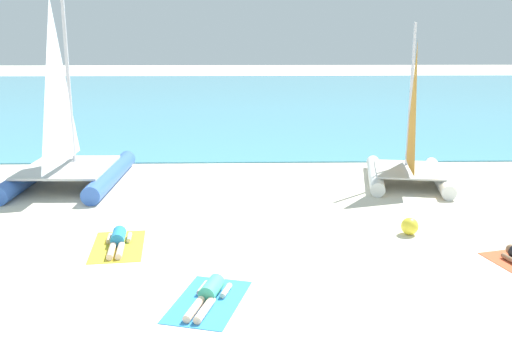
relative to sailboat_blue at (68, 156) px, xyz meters
The scene contains 9 objects.
ground_plane 6.04m from the sailboat_blue, 18.72° to the left, with size 120.00×120.00×0.00m, color beige.
ocean_water 23.54m from the sailboat_blue, 76.10° to the left, with size 120.00×40.00×0.05m, color #4C9EB7.
sailboat_blue is the anchor object (origin of this frame).
sailboat_white 10.43m from the sailboat_blue, ahead, with size 3.02×4.10×4.87m.
towel_center_left 5.89m from the sailboat_blue, 63.94° to the right, with size 1.10×1.90×0.01m, color yellow.
sunbather_center_left 5.81m from the sailboat_blue, 63.72° to the right, with size 0.59×1.57×0.30m.
towel_center_right 9.25m from the sailboat_blue, 59.33° to the right, with size 1.10×1.90×0.01m, color #338CD8.
sunbather_center_right 9.20m from the sailboat_blue, 59.03° to the right, with size 0.79×1.55×0.30m.
beach_ball 10.31m from the sailboat_blue, 26.70° to the right, with size 0.40×0.40×0.40m, color yellow.
Camera 1 is at (-0.34, -9.05, 4.63)m, focal length 40.18 mm.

